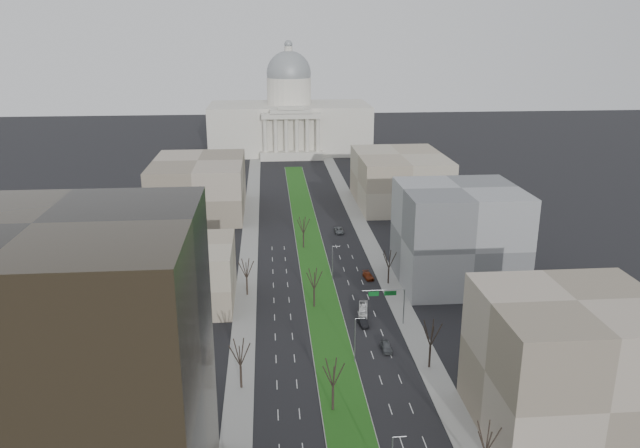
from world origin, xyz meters
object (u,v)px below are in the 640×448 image
car_grey_near (386,347)px  car_grey_far (339,230)px  car_red (368,276)px  box_van (363,311)px  car_black (363,322)px

car_grey_near → car_grey_far: (-0.70, 74.17, -0.04)m
car_grey_far → car_red: bearing=-86.1°
car_grey_far → box_van: bearing=-92.2°
car_grey_near → box_van: box_van is taller
car_black → car_red: (5.25, 25.58, -0.05)m
car_red → car_grey_near: bearing=-101.2°
box_van → car_black: bearing=-89.8°
car_black → box_van: 4.67m
car_grey_near → box_van: 15.91m
car_grey_near → car_black: bearing=104.5°
car_grey_near → car_black: (-2.90, 11.16, -0.05)m
car_black → box_van: size_ratio=0.59×
car_grey_near → car_grey_far: 74.17m
car_grey_far → box_van: size_ratio=0.71×
car_grey_near → car_black: 11.53m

